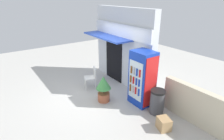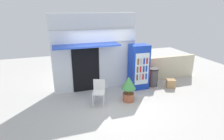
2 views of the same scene
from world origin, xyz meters
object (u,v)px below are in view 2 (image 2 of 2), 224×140
Objects in this scene: plastic_chair at (99,90)px; cardboard_box at (171,83)px; trash_bin at (153,77)px; drink_cooler at (139,67)px; potted_plant_near_shop at (129,87)px.

plastic_chair is 2.44× the size of cardboard_box.
plastic_chair reaches higher than trash_bin.
drink_cooler is 2.13× the size of plastic_chair.
potted_plant_near_shop reaches higher than cardboard_box.
cardboard_box is (2.23, 0.56, -0.37)m from potted_plant_near_shop.
cardboard_box is (0.66, -0.43, -0.23)m from trash_bin.
drink_cooler is 1.37m from potted_plant_near_shop.
drink_cooler is at bearing -179.38° from trash_bin.
plastic_chair is 1.10× the size of trash_bin.
drink_cooler reaches higher than potted_plant_near_shop.
drink_cooler reaches higher than trash_bin.
cardboard_box is (1.36, -0.42, -0.77)m from drink_cooler.
plastic_chair is 0.93× the size of potted_plant_near_shop.
trash_bin is 0.82m from cardboard_box.
drink_cooler is 1.97× the size of potted_plant_near_shop.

